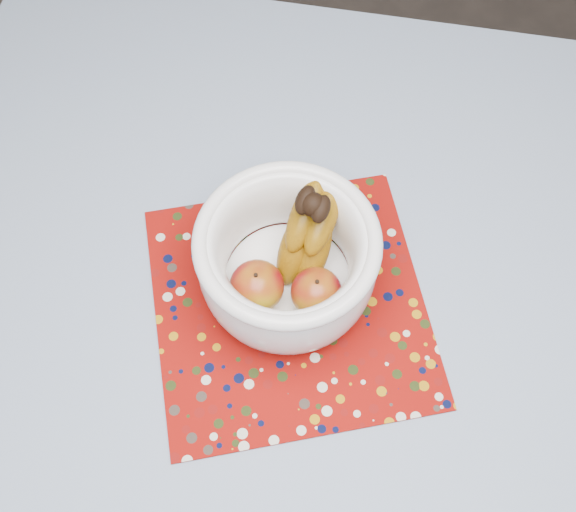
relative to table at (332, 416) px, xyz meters
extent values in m
plane|color=#2D2826|center=(0.00, 0.00, -0.67)|extent=(4.00, 4.00, 0.00)
cube|color=brown|center=(0.00, 0.00, 0.06)|extent=(1.20, 1.20, 0.04)
cylinder|color=brown|center=(-0.53, 0.53, -0.32)|extent=(0.06, 0.06, 0.71)
cube|color=#617BA2|center=(0.00, 0.00, 0.08)|extent=(1.32, 1.32, 0.01)
cube|color=maroon|center=(-0.08, 0.11, 0.09)|extent=(0.45, 0.45, 0.00)
cylinder|color=white|center=(-0.09, 0.14, 0.10)|extent=(0.11, 0.11, 0.01)
cylinder|color=white|center=(-0.09, 0.14, 0.11)|extent=(0.16, 0.16, 0.01)
torus|color=white|center=(-0.09, 0.14, 0.22)|extent=(0.22, 0.22, 0.02)
ellipsoid|color=maroon|center=(-0.12, 0.11, 0.14)|extent=(0.07, 0.07, 0.06)
ellipsoid|color=maroon|center=(-0.05, 0.11, 0.14)|extent=(0.06, 0.06, 0.06)
sphere|color=black|center=(-0.06, 0.19, 0.23)|extent=(0.03, 0.03, 0.03)
camera|label=1|loc=(-0.02, -0.23, 0.91)|focal=42.00mm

